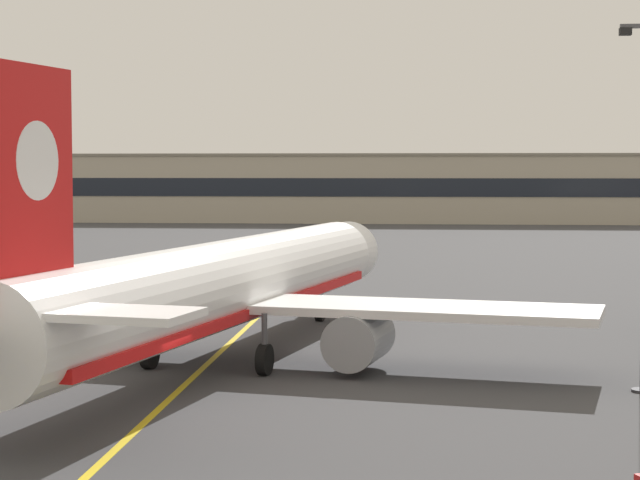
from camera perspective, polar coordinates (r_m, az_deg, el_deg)
The scene contains 5 objects.
ground_plane at distance 41.23m, azimuth -8.28°, elevation -8.37°, with size 400.00×400.00×0.00m, color #3D3D3F.
taxiway_centreline at distance 70.36m, azimuth -2.56°, elevation -3.34°, with size 0.30×180.00×0.01m, color yellow.
airliner_foreground at distance 49.41m, azimuth -4.93°, elevation -2.39°, with size 32.31×41.21×11.65m.
safety_cone_by_nose_gear at distance 66.42m, azimuth -1.25°, elevation -3.53°, with size 0.44×0.44×0.55m.
terminal_building at distance 178.94m, azimuth 1.51°, elevation 2.63°, with size 110.66×12.40×10.75m.
Camera 1 is at (9.50, -39.19, 8.56)m, focal length 63.79 mm.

